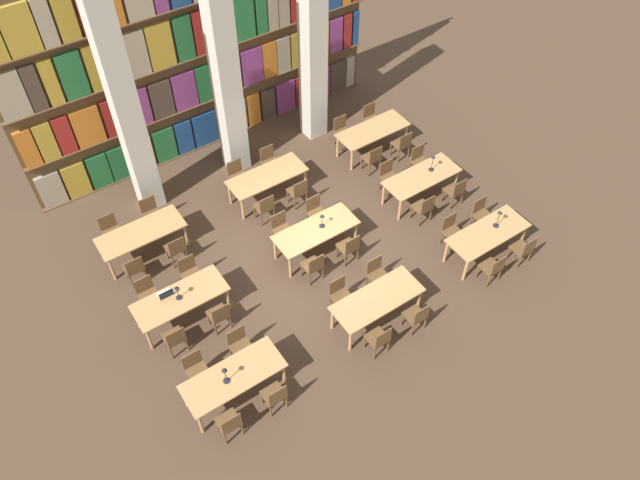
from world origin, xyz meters
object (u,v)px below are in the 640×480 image
object	(u,v)px
chair_11	(481,213)
chair_29	(237,175)
reading_table_1	(377,301)
chair_9	(451,230)
desk_lamp_3	(322,218)
desk_lamp_2	(177,290)
reading_table_4	(316,232)
chair_27	(151,213)
chair_17	(281,228)
chair_5	(340,294)
chair_8	(493,268)
chair_30	(298,191)
chair_15	(190,272)
reading_table_6	(141,234)
desk_lamp_1	(499,216)
chair_32	(372,158)
chair_0	(230,423)
chair_6	(417,316)
pillar_left	(125,106)
chair_4	(379,339)
desk_lamp_0	(225,373)
chair_1	(196,369)
chair_23	(420,160)
chair_14	(219,315)
pillar_right	(313,38)
reading_table_0	(233,378)
chair_24	(134,268)
reading_table_8	(373,132)
chair_2	(275,396)
chair_20	(423,208)
chair_25	(111,230)
chair_34	(402,144)
chair_16	(313,266)
reading_table_7	(267,178)
laptop	(165,294)
pillar_center	(225,70)
chair_21	(388,176)
chair_13	(147,293)
chair_22	(455,191)
chair_33	(342,130)
chair_10	(523,249)
chair_3	(240,344)
chair_31	(270,161)
chair_18	(349,247)
reading_table_5	(421,178)

from	to	relation	value
chair_11	chair_29	xyz separation A→B (m)	(-4.25, 4.53, 0.00)
reading_table_1	chair_9	world-z (taller)	chair_9
chair_11	desk_lamp_3	world-z (taller)	desk_lamp_3
desk_lamp_2	reading_table_4	xyz separation A→B (m)	(3.48, -0.01, -0.35)
chair_27	reading_table_4	bearing A→B (deg)	134.66
chair_17	chair_29	xyz separation A→B (m)	(0.05, 2.21, 0.00)
chair_5	desk_lamp_3	distance (m)	1.88
chair_8	chair_30	world-z (taller)	same
chair_15	reading_table_6	bearing A→B (deg)	-72.55
desk_lamp_1	chair_32	size ratio (longest dim) A/B	0.56
chair_0	chair_6	world-z (taller)	same
pillar_left	chair_4	bearing A→B (deg)	-72.91
chair_15	desk_lamp_0	bearing A→B (deg)	77.52
chair_1	chair_23	world-z (taller)	same
chair_14	chair_30	distance (m)	4.06
pillar_right	chair_11	distance (m)	6.08
reading_table_0	chair_27	distance (m)	5.19
desk_lamp_3	chair_32	distance (m)	3.05
chair_24	chair_11	bearing A→B (deg)	-22.34
chair_17	chair_6	bearing A→B (deg)	105.68
desk_lamp_0	reading_table_8	bearing A→B (deg)	32.74
chair_2	chair_20	distance (m)	6.08
chair_11	chair_25	size ratio (longest dim) A/B	1.00
chair_34	reading_table_0	bearing A→B (deg)	-152.81
desk_lamp_1	chair_15	distance (m)	7.15
desk_lamp_3	chair_24	size ratio (longest dim) A/B	0.44
chair_16	reading_table_7	distance (m)	2.96
chair_6	chair_9	xyz separation A→B (m)	(2.27, 1.43, 0.00)
chair_0	chair_34	size ratio (longest dim) A/B	1.00
laptop	pillar_center	bearing A→B (deg)	-135.76
chair_1	desk_lamp_2	size ratio (longest dim) A/B	2.24
pillar_center	chair_32	distance (m)	4.45
chair_21	reading_table_7	distance (m)	3.12
chair_6	chair_21	size ratio (longest dim) A/B	1.00
pillar_left	chair_9	bearing A→B (deg)	-45.05
reading_table_1	laptop	bearing A→B (deg)	144.75
chair_13	laptop	size ratio (longest dim) A/B	2.76
desk_lamp_1	chair_22	distance (m)	1.71
pillar_center	chair_23	world-z (taller)	pillar_center
laptop	chair_33	xyz separation A→B (m)	(6.49, 2.63, -0.31)
chair_9	chair_29	size ratio (longest dim) A/B	1.00
chair_9	laptop	size ratio (longest dim) A/B	2.76
chair_10	chair_11	world-z (taller)	same
chair_21	reading_table_6	xyz separation A→B (m)	(-6.13, 1.52, 0.18)
chair_3	chair_33	size ratio (longest dim) A/B	1.00
desk_lamp_0	chair_22	world-z (taller)	desk_lamp_0
desk_lamp_2	chair_31	distance (m)	4.94
pillar_center	chair_31	distance (m)	2.71
chair_18	reading_table_5	xyz separation A→B (m)	(2.76, 0.70, 0.18)
pillar_right	chair_22	world-z (taller)	pillar_right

